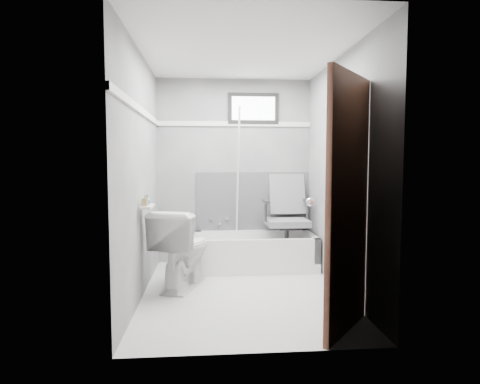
{
  "coord_description": "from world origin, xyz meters",
  "views": [
    {
      "loc": [
        -0.35,
        -3.97,
        1.33
      ],
      "look_at": [
        0.0,
        0.35,
        1.0
      ],
      "focal_mm": 30.0,
      "sensor_mm": 36.0,
      "label": 1
    }
  ],
  "objects": [
    {
      "name": "trim_left",
      "position": [
        -0.99,
        0.0,
        1.82
      ],
      "size": [
        0.02,
        2.6,
        0.06
      ],
      "primitive_type": "cube",
      "color": "white",
      "rests_on": "wall_left"
    },
    {
      "name": "ceiling",
      "position": [
        0.0,
        0.0,
        2.4
      ],
      "size": [
        2.6,
        2.6,
        0.0
      ],
      "primitive_type": "plane",
      "rotation": [
        3.14,
        0.0,
        0.0
      ],
      "color": "silver",
      "rests_on": "floor"
    },
    {
      "name": "door",
      "position": [
        0.98,
        -1.28,
        1.0
      ],
      "size": [
        0.78,
        0.78,
        2.0
      ],
      "primitive_type": null,
      "color": "#542D1F",
      "rests_on": "floor"
    },
    {
      "name": "toilet",
      "position": [
        -0.62,
        0.25,
        0.41
      ],
      "size": [
        0.71,
        0.94,
        0.82
      ],
      "primitive_type": "imported",
      "rotation": [
        0.0,
        0.0,
        2.82
      ],
      "color": "white",
      "rests_on": "floor"
    },
    {
      "name": "wall_front",
      "position": [
        0.0,
        -1.3,
        1.2
      ],
      "size": [
        2.0,
        0.02,
        2.4
      ],
      "primitive_type": "cube",
      "color": "slate",
      "rests_on": "floor"
    },
    {
      "name": "pole",
      "position": [
        0.03,
        1.06,
        1.05
      ],
      "size": [
        0.02,
        0.61,
        1.87
      ],
      "primitive_type": "cylinder",
      "rotation": [
        0.31,
        0.0,
        0.0
      ],
      "color": "white",
      "rests_on": "bathtub"
    },
    {
      "name": "backerboard",
      "position": [
        0.25,
        1.29,
        0.8
      ],
      "size": [
        1.5,
        0.02,
        0.78
      ],
      "primitive_type": "cube",
      "color": "#4C4C4F",
      "rests_on": "wall_back"
    },
    {
      "name": "wall_left",
      "position": [
        -1.0,
        0.0,
        1.2
      ],
      "size": [
        0.02,
        2.6,
        2.4
      ],
      "primitive_type": "cube",
      "color": "slate",
      "rests_on": "floor"
    },
    {
      "name": "faucet",
      "position": [
        -0.2,
        1.27,
        0.55
      ],
      "size": [
        0.26,
        0.1,
        0.16
      ],
      "primitive_type": null,
      "color": "silver",
      "rests_on": "wall_back"
    },
    {
      "name": "wall_back",
      "position": [
        0.0,
        1.3,
        1.2
      ],
      "size": [
        2.0,
        0.02,
        2.4
      ],
      "primitive_type": "cube",
      "color": "slate",
      "rests_on": "floor"
    },
    {
      "name": "trim_back",
      "position": [
        0.0,
        1.29,
        1.82
      ],
      "size": [
        2.0,
        0.02,
        0.06
      ],
      "primitive_type": "cube",
      "color": "white",
      "rests_on": "wall_back"
    },
    {
      "name": "soap_bottle_a",
      "position": [
        -0.94,
        -0.17,
        0.97
      ],
      "size": [
        0.05,
        0.05,
        0.11
      ],
      "primitive_type": "imported",
      "rotation": [
        0.0,
        0.0,
        -0.06
      ],
      "color": "#A48A52",
      "rests_on": "shelf"
    },
    {
      "name": "bathtub",
      "position": [
        0.23,
        0.93,
        0.21
      ],
      "size": [
        1.5,
        0.7,
        0.42
      ],
      "primitive_type": null,
      "color": "white",
      "rests_on": "floor"
    },
    {
      "name": "wall_right",
      "position": [
        1.0,
        0.0,
        1.2
      ],
      "size": [
        0.02,
        2.6,
        2.4
      ],
      "primitive_type": "cube",
      "color": "slate",
      "rests_on": "floor"
    },
    {
      "name": "floor",
      "position": [
        0.0,
        0.0,
        0.0
      ],
      "size": [
        2.6,
        2.6,
        0.0
      ],
      "primitive_type": "plane",
      "color": "white",
      "rests_on": "ground"
    },
    {
      "name": "shelf",
      "position": [
        -0.93,
        -0.09,
        0.9
      ],
      "size": [
        0.1,
        0.32,
        0.02
      ],
      "primitive_type": "cube",
      "color": "silver",
      "rests_on": "wall_left"
    },
    {
      "name": "office_chair",
      "position": [
        0.64,
        0.98,
        0.65
      ],
      "size": [
        0.62,
        0.62,
        1.05
      ],
      "primitive_type": null,
      "rotation": [
        0.0,
        0.0,
        0.02
      ],
      "color": "slate",
      "rests_on": "bathtub"
    },
    {
      "name": "window",
      "position": [
        0.25,
        1.29,
        2.02
      ],
      "size": [
        0.66,
        0.04,
        0.4
      ],
      "primitive_type": null,
      "color": "black",
      "rests_on": "wall_back"
    },
    {
      "name": "soap_bottle_b",
      "position": [
        -0.94,
        -0.03,
        0.96
      ],
      "size": [
        0.11,
        0.11,
        0.1
      ],
      "primitive_type": "imported",
      "rotation": [
        0.0,
        0.0,
        0.89
      ],
      "color": "slate",
      "rests_on": "shelf"
    }
  ]
}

